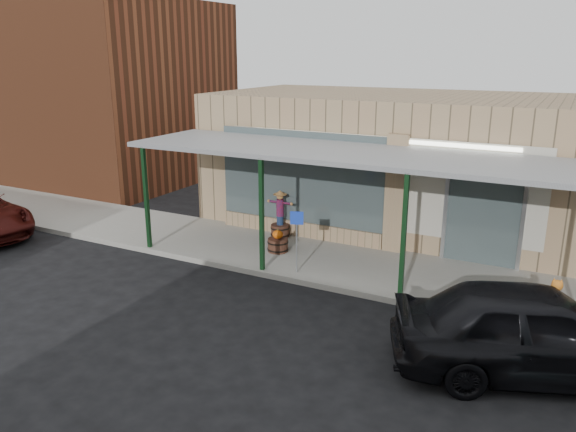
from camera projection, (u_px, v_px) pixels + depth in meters
The scene contains 9 objects.
ground at pixel (285, 325), 11.70m from camera, with size 120.00×120.00×0.00m, color black.
sidewalk at pixel (349, 266), 14.73m from camera, with size 40.00×3.20×0.15m, color gray.
storefront at pixel (404, 161), 18.04m from camera, with size 12.00×6.25×4.20m.
awning at pixel (352, 156), 13.87m from camera, with size 12.00×3.00×3.04m.
block_buildings_near at pixel (479, 109), 17.56m from camera, with size 61.00×8.00×8.00m.
barrel_scarecrow at pixel (280, 221), 16.72m from camera, with size 0.86×0.60×1.42m.
barrel_pumpkin at pixel (278, 243), 15.52m from camera, with size 0.74×0.74×0.66m.
handicap_sign at pixel (297, 234), 13.83m from camera, with size 0.32×0.13×1.58m.
parked_sedan at pixel (537, 331), 9.69m from camera, with size 5.30×3.66×1.67m.
Camera 1 is at (4.97, -9.34, 5.48)m, focal length 35.00 mm.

